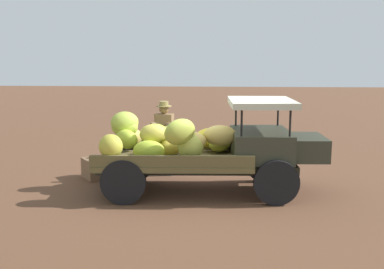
# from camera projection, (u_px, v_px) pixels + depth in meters

# --- Properties ---
(ground_plane) EXTENTS (60.00, 60.00, 0.00)m
(ground_plane) POSITION_uv_depth(u_px,v_px,m) (212.00, 189.00, 9.33)
(ground_plane) COLOR brown
(truck) EXTENTS (4.53, 2.00, 1.86)m
(truck) POSITION_uv_depth(u_px,v_px,m) (209.00, 147.00, 9.02)
(truck) COLOR #323326
(truck) RESTS_ON ground
(farmer) EXTENTS (0.52, 0.48, 1.69)m
(farmer) POSITION_uv_depth(u_px,v_px,m) (164.00, 134.00, 10.28)
(farmer) COLOR #475B79
(farmer) RESTS_ON ground
(wooden_crate) EXTENTS (0.64, 0.70, 0.44)m
(wooden_crate) POSITION_uv_depth(u_px,v_px,m) (93.00, 169.00, 10.12)
(wooden_crate) COLOR brown
(wooden_crate) RESTS_ON ground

